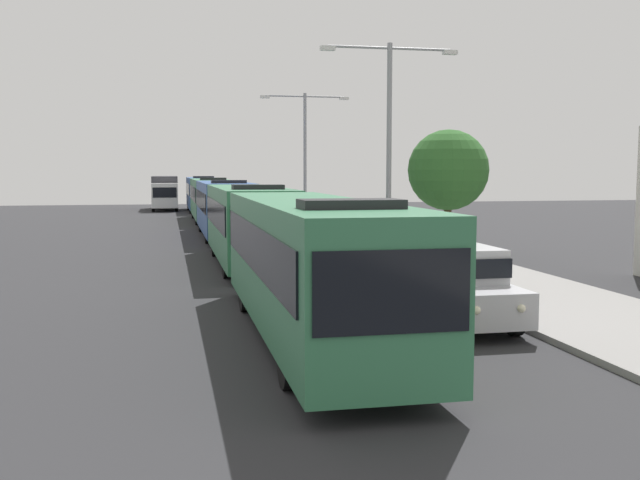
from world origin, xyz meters
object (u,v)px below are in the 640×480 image
Objects in this scene: streetlamp_mid at (389,130)px; streetlamp_far at (305,146)px; bus_second_in_line at (248,222)px; white_suv at (455,281)px; bus_fourth_in_line at (210,198)px; box_truck_oncoming at (165,192)px; bus_middle at (224,206)px; bus_rear at (202,193)px; bus_lead at (311,262)px; roadside_tree at (448,170)px.

streetlamp_mid reaches higher than streetlamp_far.
white_suv is (3.70, -12.14, -0.66)m from bus_second_in_line.
box_truck_oncoming is (-3.30, 16.48, 0.02)m from bus_fourth_in_line.
streetlamp_mid is at bearing -11.41° from bus_second_in_line.
bus_fourth_in_line is 37.88m from white_suv.
bus_middle is 2.57× the size of white_suv.
box_truck_oncoming reaches higher than white_suv.
streetlamp_far is (1.70, 28.84, 4.18)m from white_suv.
white_suv is at bearing -82.64° from box_truck_oncoming.
white_suv is (3.70, -50.77, -0.66)m from bus_rear.
bus_rear is at bearing 90.00° from bus_lead.
streetlamp_far reaches higher than bus_rear.
bus_lead is 3.84m from white_suv.
bus_rear is (-0.00, 51.55, -0.00)m from bus_lead.
bus_lead is 51.55m from bus_rear.
bus_middle is at bearing -83.60° from box_truck_oncoming.
bus_fourth_in_line reaches higher than box_truck_oncoming.
streetlamp_far is (5.40, -21.93, 3.52)m from bus_rear.
streetlamp_far reaches higher than bus_fourth_in_line.
bus_fourth_in_line is 27.41m from streetlamp_mid.
bus_second_in_line is at bearing -85.51° from box_truck_oncoming.
bus_lead is at bearing -90.00° from bus_rear.
bus_lead and bus_rear have the same top height.
white_suv is (3.70, 0.78, -0.66)m from bus_lead.
bus_second_in_line is at bearing -107.91° from streetlamp_far.
bus_rear is 2.12× the size of roadside_tree.
roadside_tree is at bearing 17.55° from streetlamp_mid.
box_truck_oncoming is (-3.30, 3.40, 0.02)m from bus_rear.
white_suv is at bearing -98.74° from streetlamp_mid.
white_suv is 0.92× the size of roadside_tree.
bus_second_in_line and bus_fourth_in_line have the same top height.
bus_second_in_line is 2.35× the size of white_suv.
roadside_tree is at bearing -72.33° from bus_fourth_in_line.
bus_rear is 4.74m from box_truck_oncoming.
bus_rear is at bearing 97.74° from streetlamp_mid.
streetlamp_mid is at bearing -82.26° from bus_rear.
bus_second_in_line is 0.93× the size of bus_fourth_in_line.
roadside_tree is (11.51, -42.23, 1.99)m from box_truck_oncoming.
white_suv is at bearing -81.49° from bus_middle.
bus_middle is at bearing 90.00° from bus_lead.
bus_second_in_line is 12.58m from bus_middle.
bus_fourth_in_line is at bearing -78.67° from box_truck_oncoming.
bus_middle is 26.05m from bus_rear.
box_truck_oncoming is 43.81m from roadside_tree.
bus_middle is at bearing 111.55° from streetlamp_mid.
bus_middle is 2.38× the size of roadside_tree.
streetlamp_far is (5.40, 4.12, 3.52)m from bus_middle.
bus_middle is 12.97m from bus_fourth_in_line.
bus_rear is 2.30× the size of white_suv.
bus_rear is at bearing 94.17° from white_suv.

